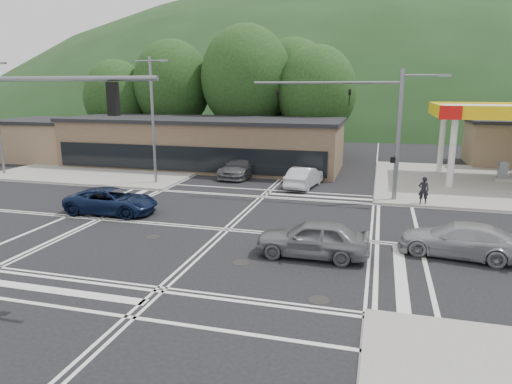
% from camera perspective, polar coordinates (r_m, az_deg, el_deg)
% --- Properties ---
extents(ground, '(120.00, 120.00, 0.00)m').
position_cam_1_polar(ground, '(22.87, -3.73, -4.71)').
color(ground, black).
rests_on(ground, ground).
extents(sidewalk_ne, '(16.00, 16.00, 0.15)m').
position_cam_1_polar(sidewalk_ne, '(37.09, 27.16, 0.89)').
color(sidewalk_ne, gray).
rests_on(sidewalk_ne, ground).
extents(sidewalk_nw, '(16.00, 16.00, 0.15)m').
position_cam_1_polar(sidewalk_nw, '(42.47, -16.47, 3.17)').
color(sidewalk_nw, gray).
rests_on(sidewalk_nw, ground).
extents(commercial_row, '(24.00, 8.00, 4.00)m').
position_cam_1_polar(commercial_row, '(40.82, -6.71, 5.97)').
color(commercial_row, brown).
rests_on(commercial_row, ground).
extents(commercial_nw, '(8.00, 7.00, 3.60)m').
position_cam_1_polar(commercial_nw, '(49.08, -24.42, 5.85)').
color(commercial_nw, '#846B4F').
rests_on(commercial_nw, ground).
extents(hill_north, '(252.00, 126.00, 140.00)m').
position_cam_1_polar(hill_north, '(111.04, 11.65, 9.19)').
color(hill_north, '#1E3819').
rests_on(hill_north, ground).
extents(tree_n_a, '(8.00, 8.00, 11.75)m').
position_cam_1_polar(tree_n_a, '(49.34, -10.42, 13.04)').
color(tree_n_a, '#382619').
rests_on(tree_n_a, ground).
extents(tree_n_b, '(9.00, 9.00, 12.98)m').
position_cam_1_polar(tree_n_b, '(46.49, -1.24, 14.06)').
color(tree_n_b, '#382619').
rests_on(tree_n_b, ground).
extents(tree_n_c, '(7.60, 7.60, 10.87)m').
position_cam_1_polar(tree_n_c, '(45.01, 7.55, 12.33)').
color(tree_n_c, '#382619').
rests_on(tree_n_c, ground).
extents(tree_n_d, '(6.80, 6.80, 9.76)m').
position_cam_1_polar(tree_n_d, '(51.36, -17.02, 11.23)').
color(tree_n_d, '#382619').
rests_on(tree_n_d, ground).
extents(tree_n_e, '(8.40, 8.40, 11.98)m').
position_cam_1_polar(tree_n_e, '(49.44, 4.69, 13.21)').
color(tree_n_e, '#382619').
rests_on(tree_n_e, ground).
extents(streetlight_nw, '(2.50, 0.25, 9.00)m').
position_cam_1_polar(streetlight_nw, '(33.49, -12.71, 9.45)').
color(streetlight_nw, slate).
rests_on(streetlight_nw, ground).
extents(signal_mast_ne, '(11.65, 0.30, 8.00)m').
position_cam_1_polar(signal_mast_ne, '(28.85, 14.98, 8.85)').
color(signal_mast_ne, slate).
rests_on(signal_mast_ne, ground).
extents(car_blue_west, '(5.20, 2.55, 1.42)m').
position_cam_1_polar(car_blue_west, '(26.80, -17.58, -1.07)').
color(car_blue_west, '#0C1736').
rests_on(car_blue_west, ground).
extents(car_grey_center, '(4.71, 1.89, 1.60)m').
position_cam_1_polar(car_grey_center, '(19.24, 7.11, -5.74)').
color(car_grey_center, slate).
rests_on(car_grey_center, ground).
extents(car_silver_east, '(5.16, 2.75, 1.42)m').
position_cam_1_polar(car_silver_east, '(20.99, 24.04, -5.46)').
color(car_silver_east, '#97999E').
rests_on(car_silver_east, ground).
extents(car_queue_a, '(2.21, 4.61, 1.46)m').
position_cam_1_polar(car_queue_a, '(32.35, 6.04, 1.86)').
color(car_queue_a, silver).
rests_on(car_queue_a, ground).
extents(car_queue_b, '(2.16, 4.66, 1.55)m').
position_cam_1_polar(car_queue_b, '(37.21, 8.03, 3.34)').
color(car_queue_b, silver).
rests_on(car_queue_b, ground).
extents(car_northbound, '(2.84, 5.74, 1.60)m').
position_cam_1_polar(car_northbound, '(36.11, -1.81, 3.21)').
color(car_northbound, '#5A5C5F').
rests_on(car_northbound, ground).
extents(pedestrian, '(0.60, 0.40, 1.63)m').
position_cam_1_polar(pedestrian, '(28.85, 20.22, 0.23)').
color(pedestrian, black).
rests_on(pedestrian, sidewalk_ne).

